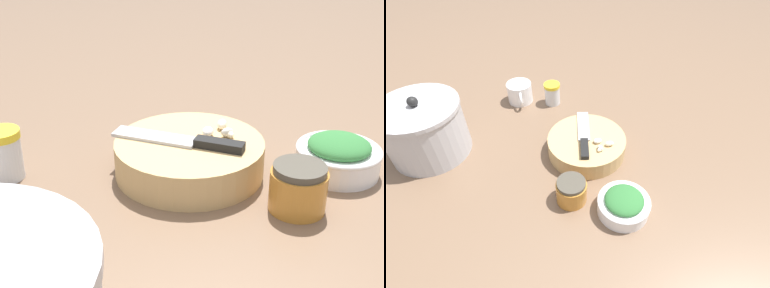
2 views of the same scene
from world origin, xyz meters
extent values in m
plane|color=brown|center=(0.00, 0.00, 0.00)|extent=(5.00, 5.00, 0.00)
cylinder|color=tan|center=(-0.02, -0.06, 0.03)|extent=(0.23, 0.23, 0.05)
cube|color=black|center=(-0.06, -0.03, 0.06)|extent=(0.07, 0.06, 0.01)
cube|color=#B2B2B7|center=(0.03, -0.09, 0.06)|extent=(0.13, 0.10, 0.01)
ellipsoid|color=#F1E6CA|center=(-0.08, -0.10, 0.06)|extent=(0.02, 0.03, 0.01)
ellipsoid|color=silver|center=(-0.08, -0.07, 0.06)|extent=(0.02, 0.01, 0.01)
ellipsoid|color=silver|center=(-0.05, -0.08, 0.06)|extent=(0.02, 0.03, 0.01)
ellipsoid|color=beige|center=(-0.08, -0.07, 0.06)|extent=(0.01, 0.02, 0.01)
cylinder|color=white|center=(-0.24, -0.02, 0.02)|extent=(0.13, 0.13, 0.04)
torus|color=white|center=(-0.24, -0.02, 0.04)|extent=(0.13, 0.13, 0.01)
ellipsoid|color=#2D6B33|center=(-0.24, -0.02, 0.04)|extent=(0.10, 0.10, 0.03)
cylinder|color=silver|center=(0.26, -0.11, 0.03)|extent=(0.05, 0.05, 0.07)
cylinder|color=yellow|center=(0.26, -0.11, 0.07)|extent=(0.06, 0.06, 0.01)
cylinder|color=#BC7A2D|center=(-0.14, 0.07, 0.03)|extent=(0.08, 0.08, 0.06)
cylinder|color=#474238|center=(-0.14, 0.07, 0.06)|extent=(0.07, 0.07, 0.01)
camera|label=1|loc=(0.13, 0.65, 0.41)|focal=50.00mm
camera|label=2|loc=(-0.54, 0.31, 0.63)|focal=28.00mm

